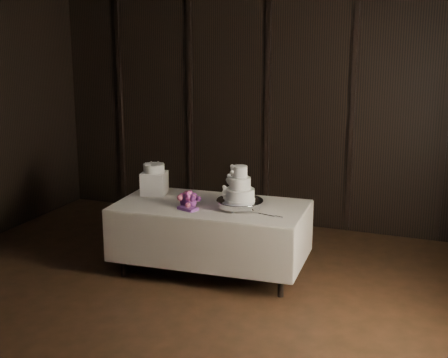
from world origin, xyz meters
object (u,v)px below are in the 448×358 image
cake_stand (240,204)px  small_cake (154,168)px  box_pedestal (154,183)px  bouquet (188,200)px  display_table (211,236)px  wedding_cake (237,187)px

cake_stand → small_cake: bearing=170.5°
cake_stand → box_pedestal: bearing=170.5°
small_cake → bouquet: bearing=-28.8°
small_cake → display_table: bearing=-11.9°
box_pedestal → display_table: bearing=-11.9°
display_table → bouquet: bearing=-146.0°
wedding_cake → display_table: bearing=156.7°
wedding_cake → cake_stand: bearing=13.7°
display_table → wedding_cake: size_ratio=5.74×
bouquet → small_cake: size_ratio=1.80×
bouquet → box_pedestal: box_pedestal is taller
bouquet → cake_stand: bearing=13.3°
box_pedestal → wedding_cake: bearing=-10.6°
bouquet → wedding_cake: bearing=12.3°
display_table → small_cake: small_cake is taller
display_table → bouquet: 0.48m
wedding_cake → small_cake: (-1.05, 0.20, 0.06)m
wedding_cake → box_pedestal: 1.07m
cake_stand → bouquet: (-0.52, -0.12, 0.03)m
cake_stand → wedding_cake: bearing=-150.3°
wedding_cake → small_cake: wedding_cake is taller
display_table → box_pedestal: bearing=164.3°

